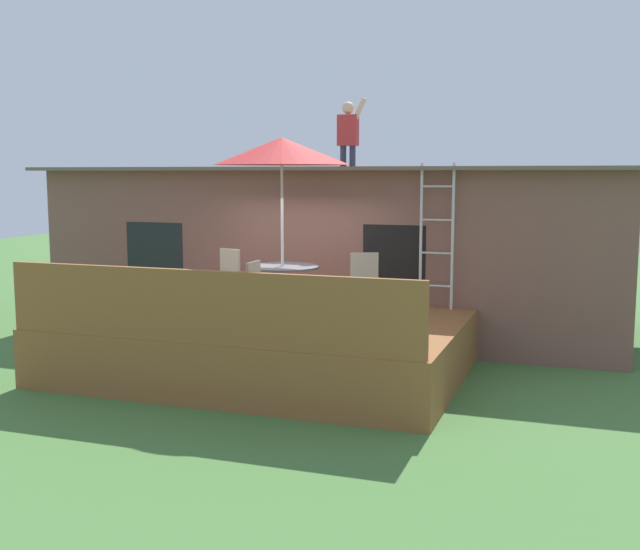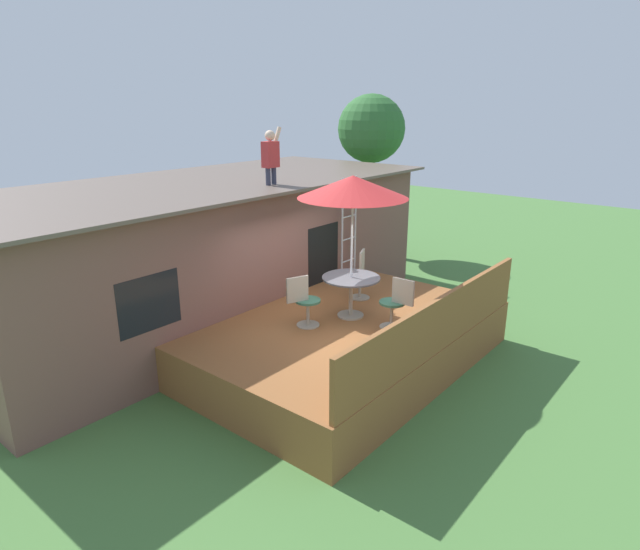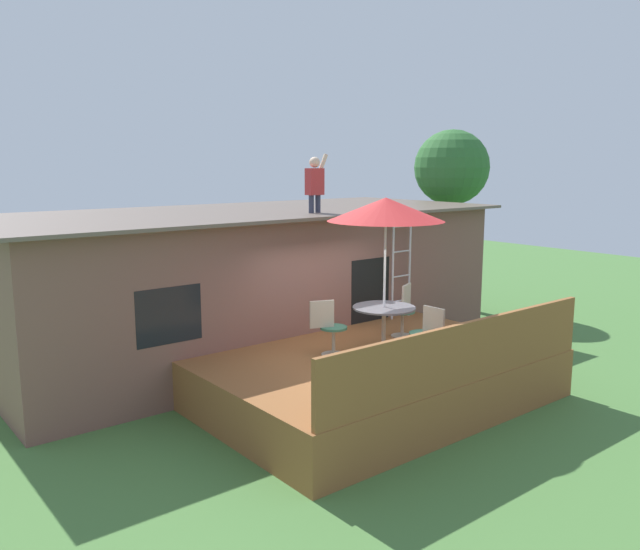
# 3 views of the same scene
# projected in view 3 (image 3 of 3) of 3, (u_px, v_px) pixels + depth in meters

# --- Properties ---
(ground_plane) EXTENTS (40.00, 40.00, 0.00)m
(ground_plane) POSITION_uv_depth(u_px,v_px,m) (370.00, 399.00, 10.71)
(ground_plane) COLOR #477538
(house) EXTENTS (10.50, 4.50, 2.95)m
(house) POSITION_uv_depth(u_px,v_px,m) (252.00, 281.00, 13.22)
(house) COLOR brown
(house) RESTS_ON ground
(deck) EXTENTS (5.57, 3.97, 0.80)m
(deck) POSITION_uv_depth(u_px,v_px,m) (371.00, 376.00, 10.64)
(deck) COLOR brown
(deck) RESTS_ON ground
(deck_railing) EXTENTS (5.47, 0.08, 0.90)m
(deck_railing) POSITION_uv_depth(u_px,v_px,m) (466.00, 353.00, 9.00)
(deck_railing) COLOR brown
(deck_railing) RESTS_ON deck
(patio_table) EXTENTS (1.04, 1.04, 0.74)m
(patio_table) POSITION_uv_depth(u_px,v_px,m) (384.00, 316.00, 10.61)
(patio_table) COLOR #A59E8C
(patio_table) RESTS_ON deck
(patio_umbrella) EXTENTS (1.90, 1.90, 2.54)m
(patio_umbrella) POSITION_uv_depth(u_px,v_px,m) (386.00, 210.00, 10.31)
(patio_umbrella) COLOR silver
(patio_umbrella) RESTS_ON deck
(step_ladder) EXTENTS (0.52, 0.04, 2.20)m
(step_ladder) POSITION_uv_depth(u_px,v_px,m) (401.00, 264.00, 12.83)
(step_ladder) COLOR silver
(step_ladder) RESTS_ON deck
(person_figure) EXTENTS (0.47, 0.20, 1.11)m
(person_figure) POSITION_uv_depth(u_px,v_px,m) (315.00, 181.00, 12.10)
(person_figure) COLOR #33384C
(person_figure) RESTS_ON house
(patio_chair_left) EXTENTS (0.60, 0.44, 0.92)m
(patio_chair_left) POSITION_uv_depth(u_px,v_px,m) (329.00, 328.00, 10.35)
(patio_chair_left) COLOR #A59E8C
(patio_chair_left) RESTS_ON deck
(patio_chair_right) EXTENTS (0.59, 0.44, 0.92)m
(patio_chair_right) POSITION_uv_depth(u_px,v_px,m) (404.00, 311.00, 11.56)
(patio_chair_right) COLOR #A59E8C
(patio_chair_right) RESTS_ON deck
(patio_chair_near) EXTENTS (0.44, 0.62, 0.92)m
(patio_chair_near) POSITION_uv_depth(u_px,v_px,m) (427.00, 335.00, 9.93)
(patio_chair_near) COLOR #A59E8C
(patio_chair_near) RESTS_ON deck
(backyard_tree) EXTENTS (1.99, 1.99, 4.77)m
(backyard_tree) POSITION_uv_depth(u_px,v_px,m) (452.00, 170.00, 17.05)
(backyard_tree) COLOR brown
(backyard_tree) RESTS_ON ground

